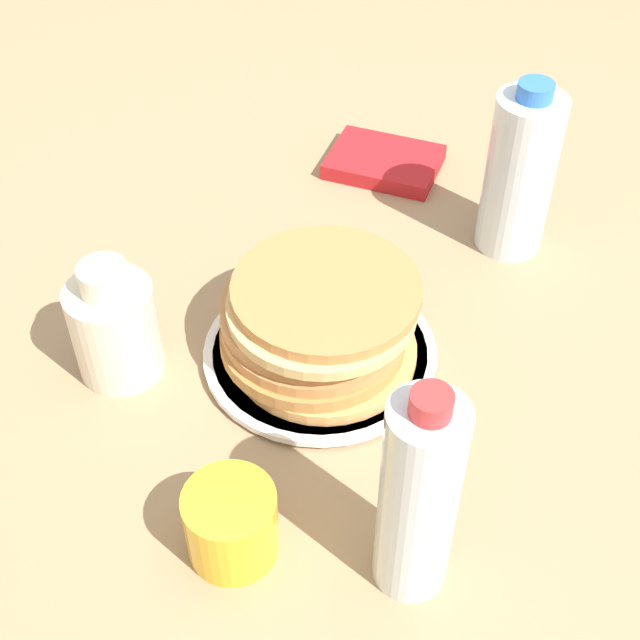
{
  "coord_description": "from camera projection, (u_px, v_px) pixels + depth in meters",
  "views": [
    {
      "loc": [
        -0.63,
        -0.09,
        0.66
      ],
      "look_at": [
        -0.02,
        0.02,
        0.05
      ],
      "focal_mm": 50.0,
      "sensor_mm": 36.0,
      "label": 1
    }
  ],
  "objects": [
    {
      "name": "juice_glass",
      "position": [
        231.0,
        523.0,
        0.73
      ],
      "size": [
        0.08,
        0.08,
        0.07
      ],
      "color": "yellow",
      "rests_on": "ground_plane"
    },
    {
      "name": "water_bottle_near",
      "position": [
        520.0,
        173.0,
        0.97
      ],
      "size": [
        0.08,
        0.08,
        0.21
      ],
      "color": "silver",
      "rests_on": "ground_plane"
    },
    {
      "name": "ground_plane",
      "position": [
        344.0,
        344.0,
        0.92
      ],
      "size": [
        4.0,
        4.0,
        0.0
      ],
      "primitive_type": "plane",
      "color": "#9E7F5B"
    },
    {
      "name": "napkin",
      "position": [
        383.0,
        162.0,
        1.13
      ],
      "size": [
        0.12,
        0.15,
        0.02
      ],
      "color": "red",
      "rests_on": "ground_plane"
    },
    {
      "name": "water_bottle_mid",
      "position": [
        418.0,
        498.0,
        0.66
      ],
      "size": [
        0.06,
        0.06,
        0.22
      ],
      "color": "silver",
      "rests_on": "ground_plane"
    },
    {
      "name": "plate",
      "position": [
        320.0,
        353.0,
        0.9
      ],
      "size": [
        0.24,
        0.24,
        0.01
      ],
      "color": "white",
      "rests_on": "ground_plane"
    },
    {
      "name": "pancake_stack",
      "position": [
        318.0,
        320.0,
        0.87
      ],
      "size": [
        0.2,
        0.2,
        0.08
      ],
      "color": "tan",
      "rests_on": "plate"
    },
    {
      "name": "cream_jug",
      "position": [
        115.0,
        326.0,
        0.86
      ],
      "size": [
        0.08,
        0.08,
        0.13
      ],
      "color": "beige",
      "rests_on": "ground_plane"
    }
  ]
}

